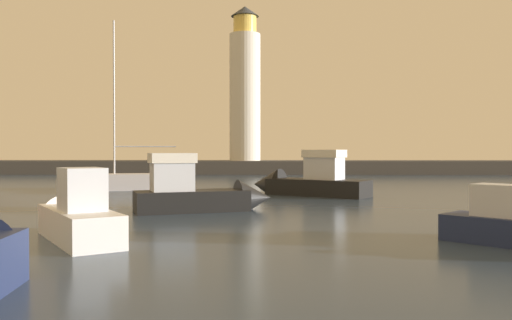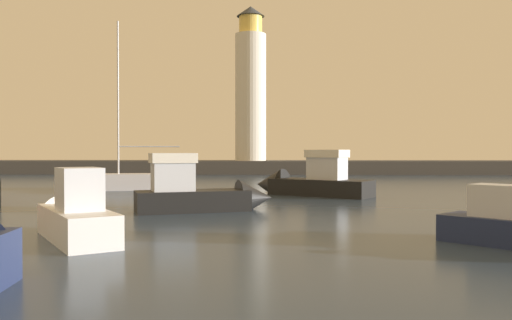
% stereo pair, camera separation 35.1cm
% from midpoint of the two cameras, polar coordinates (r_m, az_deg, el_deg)
% --- Properties ---
extents(ground_plane, '(220.00, 220.00, 0.00)m').
position_cam_midpoint_polar(ground_plane, '(32.19, -1.76, -3.74)').
color(ground_plane, '#2D3D51').
extents(breakwater, '(86.57, 6.92, 1.52)m').
position_cam_midpoint_polar(breakwater, '(61.82, -0.52, -0.77)').
color(breakwater, '#423F3D').
rests_on(breakwater, ground_plane).
extents(lighthouse, '(3.62, 3.62, 18.04)m').
position_cam_midpoint_polar(lighthouse, '(62.26, -1.37, 7.82)').
color(lighthouse, silver).
rests_on(lighthouse, breakwater).
extents(motorboat_1, '(4.24, 5.45, 2.34)m').
position_cam_midpoint_polar(motorboat_1, '(16.98, -19.63, -5.75)').
color(motorboat_1, white).
rests_on(motorboat_1, ground_plane).
extents(motorboat_2, '(6.36, 3.71, 2.90)m').
position_cam_midpoint_polar(motorboat_2, '(23.41, -5.99, -3.56)').
color(motorboat_2, black).
rests_on(motorboat_2, ground_plane).
extents(motorboat_5, '(7.48, 5.77, 3.20)m').
position_cam_midpoint_polar(motorboat_5, '(31.81, 4.75, -2.37)').
color(motorboat_5, black).
rests_on(motorboat_5, ground_plane).
extents(sailboat_moored, '(7.71, 3.04, 11.43)m').
position_cam_midpoint_polar(sailboat_moored, '(36.83, -14.18, -2.23)').
color(sailboat_moored, silver).
rests_on(sailboat_moored, ground_plane).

